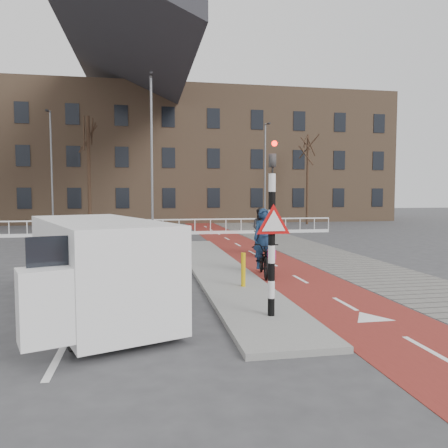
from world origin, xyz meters
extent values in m
plane|color=#38383A|center=(0.00, 0.00, 0.00)|extent=(120.00, 120.00, 0.00)
cube|color=maroon|center=(1.50, 10.00, 0.01)|extent=(2.50, 60.00, 0.01)
cube|color=slate|center=(4.30, 10.00, 0.01)|extent=(3.00, 60.00, 0.01)
cube|color=gray|center=(-0.70, 4.00, 0.06)|extent=(1.80, 16.00, 0.12)
cylinder|color=black|center=(-0.60, -2.00, 1.56)|extent=(0.14, 0.14, 2.88)
imported|color=black|center=(-0.60, -2.00, 3.40)|extent=(0.13, 0.16, 0.80)
cylinder|color=#FF0C05|center=(-0.60, -2.14, 3.58)|extent=(0.11, 0.02, 0.11)
cylinder|color=gold|center=(-0.54, 0.83, 0.57)|extent=(0.12, 0.12, 0.90)
imported|color=black|center=(0.55, 2.68, 0.55)|extent=(1.03, 2.15, 1.08)
imported|color=#152948|center=(0.55, 2.68, 1.19)|extent=(0.75, 0.55, 1.89)
cube|color=#C11B62|center=(0.63, 2.14, 0.77)|extent=(0.26, 0.19, 0.29)
imported|color=black|center=(1.74, 7.42, 0.56)|extent=(1.21, 1.89, 1.10)
imported|color=black|center=(1.74, 7.42, 1.12)|extent=(1.03, 0.94, 1.73)
cube|color=white|center=(-4.07, -1.17, 1.10)|extent=(3.46, 5.16, 1.92)
cube|color=#1B7C1B|center=(-5.04, -1.17, 1.00)|extent=(1.09, 2.88, 0.55)
cube|color=#1B7C1B|center=(-3.10, -1.17, 1.00)|extent=(1.09, 2.88, 0.55)
cube|color=black|center=(-4.07, -3.22, 1.50)|extent=(1.64, 0.65, 0.90)
cylinder|color=black|center=(-4.27, -2.98, 0.34)|extent=(0.46, 0.71, 0.67)
cylinder|color=black|center=(-2.74, -2.42, 0.34)|extent=(0.46, 0.71, 0.67)
cylinder|color=black|center=(-5.40, 0.07, 0.34)|extent=(0.46, 0.71, 0.67)
cylinder|color=black|center=(-3.87, 0.64, 0.34)|extent=(0.46, 0.71, 0.67)
cube|color=silver|center=(-5.00, 17.00, 0.95)|extent=(28.00, 0.08, 0.08)
cube|color=silver|center=(-5.00, 17.00, 0.10)|extent=(28.00, 0.10, 0.20)
cube|color=#7F6047|center=(-3.00, 32.00, 6.00)|extent=(46.00, 10.00, 12.00)
cylinder|color=#312016|center=(-7.29, 24.54, 4.23)|extent=(0.27, 0.27, 8.46)
cylinder|color=#312016|center=(10.30, 24.28, 3.72)|extent=(0.21, 0.21, 7.45)
cylinder|color=slate|center=(-2.71, 12.81, 4.32)|extent=(0.12, 0.12, 8.65)
cylinder|color=slate|center=(-9.37, 21.31, 4.10)|extent=(0.12, 0.12, 8.19)
cylinder|color=slate|center=(6.24, 22.94, 4.02)|extent=(0.12, 0.12, 8.03)
camera|label=1|loc=(-3.11, -10.43, 2.61)|focal=35.00mm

